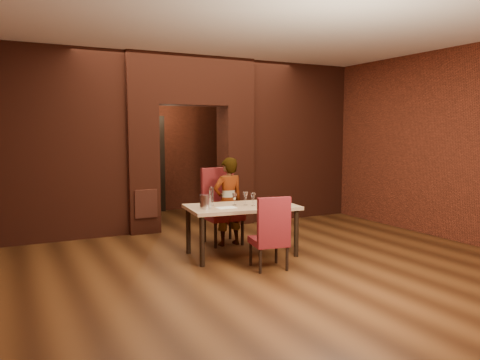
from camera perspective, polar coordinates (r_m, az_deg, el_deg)
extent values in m
plane|color=#4A2812|center=(7.28, -0.26, -8.53)|extent=(8.00, 8.00, 0.00)
cube|color=silver|center=(7.18, -0.27, 17.04)|extent=(7.00, 8.00, 0.04)
cube|color=maroon|center=(10.77, -9.94, 4.71)|extent=(7.00, 0.04, 3.20)
cube|color=maroon|center=(3.92, 27.13, 2.05)|extent=(7.00, 0.04, 3.20)
cube|color=maroon|center=(9.17, 19.70, 4.24)|extent=(0.04, 8.00, 3.20)
cube|color=maroon|center=(8.61, -11.99, 1.37)|extent=(0.55, 0.55, 2.30)
cube|color=maroon|center=(9.28, -0.59, 1.83)|extent=(0.55, 0.55, 2.30)
cube|color=maroon|center=(8.92, -6.19, 11.91)|extent=(2.45, 0.55, 0.90)
cube|color=maroon|center=(8.33, -21.50, 4.03)|extent=(2.28, 0.35, 3.20)
cube|color=maroon|center=(9.97, 6.71, 4.66)|extent=(2.28, 0.35, 3.20)
cube|color=#A94831|center=(8.40, -11.38, -2.86)|extent=(0.40, 0.03, 0.50)
cube|color=black|center=(10.63, -11.85, 1.69)|extent=(0.90, 0.08, 2.10)
cube|color=black|center=(10.59, -11.79, 1.67)|extent=(1.02, 0.04, 2.22)
cube|color=tan|center=(6.91, 0.20, -6.15)|extent=(1.67, 1.06, 0.74)
cube|color=maroon|center=(7.57, -2.08, -3.23)|extent=(0.57, 0.57, 1.22)
cube|color=maroon|center=(6.25, 3.52, -6.35)|extent=(0.51, 0.51, 0.98)
imported|color=white|center=(7.46, -1.46, -2.64)|extent=(0.54, 0.37, 1.41)
cube|color=white|center=(6.64, -1.67, -3.39)|extent=(0.28, 0.21, 0.00)
cylinder|color=silver|center=(6.55, -4.24, -2.67)|extent=(0.16, 0.16, 0.20)
cylinder|color=white|center=(6.82, -3.52, -1.95)|extent=(0.07, 0.07, 0.28)
imported|color=#366E2A|center=(8.27, 4.06, -5.29)|extent=(0.39, 0.34, 0.42)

